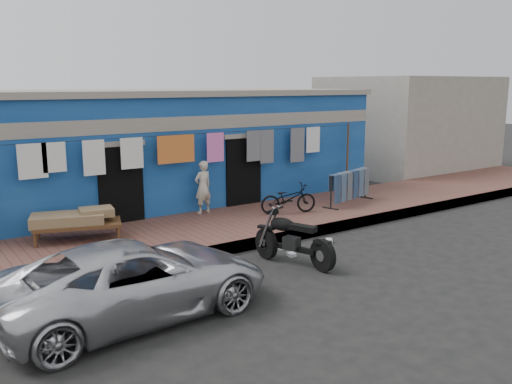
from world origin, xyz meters
name	(u,v)px	position (x,y,z in m)	size (l,w,h in m)	color
ground	(313,265)	(0.00, 0.00, 0.00)	(80.00, 80.00, 0.00)	black
sidewalk	(233,227)	(0.00, 3.00, 0.12)	(28.00, 3.00, 0.25)	brown
curb	(268,241)	(0.00, 1.55, 0.12)	(28.00, 0.10, 0.25)	gray
building	(160,147)	(0.00, 6.99, 1.69)	(12.20, 5.20, 3.36)	navy
neighbor_right	(407,124)	(11.00, 7.00, 1.90)	(6.00, 5.00, 3.80)	#9E9384
clothesline	(196,153)	(-0.27, 4.25, 1.82)	(10.06, 0.06, 2.10)	brown
car	(135,278)	(-3.82, -0.26, 0.61)	(1.96, 4.31, 1.22)	silver
seated_person	(203,187)	(-0.13, 4.20, 0.93)	(0.49, 0.33, 1.36)	beige
bicycle	(288,195)	(1.67, 2.94, 0.72)	(0.51, 1.45, 0.94)	black
motorcycle	(294,238)	(-0.30, 0.26, 0.54)	(1.09, 1.76, 1.08)	black
charpoy	(78,225)	(-3.53, 3.58, 0.57)	(2.06, 1.44, 0.63)	brown
jeans_rack	(349,187)	(3.78, 2.90, 0.72)	(1.99, 0.87, 0.94)	black
litter_a	(282,247)	(0.14, 1.20, 0.04)	(0.17, 0.13, 0.08)	silver
litter_b	(329,241)	(1.30, 0.98, 0.04)	(0.18, 0.13, 0.09)	silver
litter_c	(292,255)	(-0.01, 0.68, 0.04)	(0.18, 0.15, 0.07)	silver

